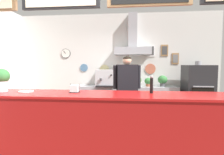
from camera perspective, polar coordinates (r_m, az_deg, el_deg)
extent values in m
plane|color=brown|center=(3.10, -2.08, -24.22)|extent=(6.89, 6.89, 0.00)
cube|color=#9E9E99|center=(4.96, 1.29, 4.05)|extent=(5.74, 0.12, 2.94)
cube|color=silver|center=(4.89, 1.24, 4.05)|extent=(5.70, 0.01, 2.90)
cylinder|color=black|center=(5.21, -15.21, 7.78)|extent=(0.27, 0.02, 0.27)
cylinder|color=white|center=(5.20, -15.26, 7.79)|extent=(0.25, 0.01, 0.25)
cube|color=black|center=(5.20, -15.60, 8.19)|extent=(0.07, 0.01, 0.08)
cylinder|color=teal|center=(5.03, -9.37, 3.26)|extent=(0.22, 0.02, 0.22)
cylinder|color=beige|center=(4.91, -2.48, 2.76)|extent=(0.26, 0.02, 0.26)
cylinder|color=teal|center=(4.87, 4.98, 1.39)|extent=(0.27, 0.02, 0.27)
cylinder|color=#C1664C|center=(4.90, 12.71, 2.84)|extent=(0.29, 0.02, 0.29)
cube|color=white|center=(4.92, 12.90, 8.70)|extent=(0.22, 0.02, 0.33)
cube|color=#3B3B3B|center=(4.91, 12.91, 8.71)|extent=(0.16, 0.01, 0.24)
cube|color=#997047|center=(5.04, 20.41, 5.94)|extent=(0.19, 0.02, 0.31)
cube|color=slate|center=(5.03, 20.44, 5.94)|extent=(0.14, 0.01, 0.22)
cube|color=#997047|center=(4.98, 17.17, 8.65)|extent=(0.19, 0.02, 0.31)
cube|color=#414141|center=(4.97, 17.19, 8.66)|extent=(0.14, 0.01, 0.23)
cube|color=#A3A5AD|center=(4.71, 6.90, 8.77)|extent=(0.98, 0.37, 0.20)
cube|color=#A3A5AD|center=(4.86, 6.93, 15.35)|extent=(0.24, 0.24, 0.93)
cube|color=maroon|center=(2.52, -3.35, -17.90)|extent=(4.06, 0.61, 1.05)
cube|color=#B31515|center=(2.38, -3.40, -5.73)|extent=(4.14, 0.64, 0.03)
cube|color=#A3A5AD|center=(4.66, 4.73, -8.48)|extent=(2.64, 0.52, 0.92)
cube|color=gray|center=(4.73, 4.71, -11.97)|extent=(2.51, 0.48, 0.02)
cube|color=#232326|center=(4.77, 26.59, -5.19)|extent=(0.64, 0.61, 1.48)
cube|color=black|center=(4.46, 28.11, -4.32)|extent=(0.48, 0.02, 0.20)
cube|color=#A3A5AD|center=(4.43, 28.26, -2.68)|extent=(0.45, 0.02, 0.02)
cylinder|color=#A3A5AD|center=(4.71, 26.89, 4.32)|extent=(0.14, 0.14, 0.10)
cube|color=#232328|center=(3.70, 4.97, -11.86)|extent=(0.35, 0.26, 0.91)
cube|color=black|center=(3.56, 5.04, -0.29)|extent=(0.46, 0.30, 0.57)
cylinder|color=black|center=(3.62, 8.94, 0.20)|extent=(0.08, 0.08, 0.49)
cylinder|color=black|center=(3.52, 1.04, 0.15)|extent=(0.08, 0.08, 0.49)
sphere|color=#D8AD8E|center=(3.56, 5.08, 5.66)|extent=(0.18, 0.18, 0.18)
ellipsoid|color=black|center=(3.56, 5.08, 6.32)|extent=(0.17, 0.17, 0.10)
cube|color=silver|center=(4.57, -1.91, -0.08)|extent=(0.52, 0.45, 0.44)
cylinder|color=#4C4C51|center=(4.34, -3.72, -0.60)|extent=(0.06, 0.06, 0.06)
cube|color=black|center=(4.33, -2.36, -2.97)|extent=(0.47, 0.10, 0.04)
sphere|color=black|center=(4.31, -0.26, 0.84)|extent=(0.04, 0.04, 0.04)
cylinder|color=beige|center=(4.54, 8.32, -2.41)|extent=(0.13, 0.13, 0.08)
ellipsoid|color=#5B844C|center=(4.53, 8.34, -0.81)|extent=(0.24, 0.24, 0.22)
cylinder|color=beige|center=(4.56, 3.40, -2.24)|extent=(0.13, 0.13, 0.10)
ellipsoid|color=#5B844C|center=(4.55, 3.40, -0.84)|extent=(0.18, 0.18, 0.16)
cylinder|color=#4C4C51|center=(4.67, 16.54, -2.30)|extent=(0.13, 0.13, 0.09)
ellipsoid|color=#387A3D|center=(4.66, 16.57, -0.69)|extent=(0.24, 0.24, 0.22)
cylinder|color=#9E563D|center=(4.58, 12.03, -2.48)|extent=(0.13, 0.13, 0.07)
ellipsoid|color=#387A3D|center=(4.57, 12.04, -1.19)|extent=(0.20, 0.20, 0.18)
cylinder|color=black|center=(2.45, 13.07, -2.69)|extent=(0.04, 0.04, 0.21)
sphere|color=gray|center=(2.44, 13.12, 0.14)|extent=(0.04, 0.04, 0.04)
cylinder|color=white|center=(2.83, -26.79, -4.15)|extent=(0.21, 0.21, 0.01)
cube|color=#262628|center=(2.54, -12.32, -4.73)|extent=(0.13, 0.13, 0.01)
cylinder|color=#262628|center=(2.55, -13.74, -3.41)|extent=(0.01, 0.01, 0.12)
cylinder|color=#262628|center=(2.51, -10.92, -3.48)|extent=(0.01, 0.01, 0.12)
cube|color=white|center=(2.53, -12.34, -3.58)|extent=(0.11, 0.11, 0.10)
cylinder|color=silver|center=(3.02, -32.87, -2.51)|extent=(0.15, 0.15, 0.16)
cylinder|color=gray|center=(3.02, -32.84, -3.45)|extent=(0.14, 0.14, 0.05)
ellipsoid|color=#387A3D|center=(3.00, -32.98, 0.41)|extent=(0.22, 0.22, 0.22)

